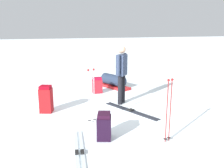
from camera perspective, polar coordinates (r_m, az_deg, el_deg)
name	(u,v)px	position (r m, az deg, el deg)	size (l,w,h in m)	color
ground_plane	(112,108)	(6.80, 0.00, -5.75)	(80.00, 80.00, 0.00)	white
skier_standing	(122,72)	(7.01, 2.29, 2.91)	(0.41, 0.45, 1.70)	black
ski_pair_near	(80,153)	(4.56, -7.64, -15.85)	(0.38, 1.88, 0.05)	silver
ski_pair_far	(131,111)	(6.60, 4.42, -6.28)	(0.96, 1.73, 0.05)	#20222A
backpack_large_dark	(97,85)	(8.28, -3.48, -0.33)	(0.33, 0.25, 0.55)	maroon
backpack_bright	(46,99)	(6.64, -15.28, -3.49)	(0.38, 0.37, 0.73)	maroon
backpack_small_spare	(104,126)	(4.97, -1.88, -9.89)	(0.37, 0.42, 0.55)	black
ski_poles_planted_near	(169,107)	(4.82, 13.24, -5.37)	(0.16, 0.10, 1.28)	maroon
ski_poles_planted_far	(91,93)	(5.64, -4.87, -2.16)	(0.20, 0.11, 1.30)	#B7B0B7
gear_sled	(113,82)	(9.01, 0.34, 0.57)	(1.02, 1.45, 0.49)	red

